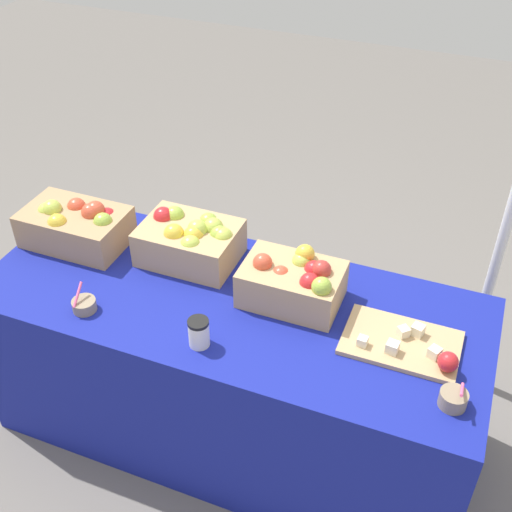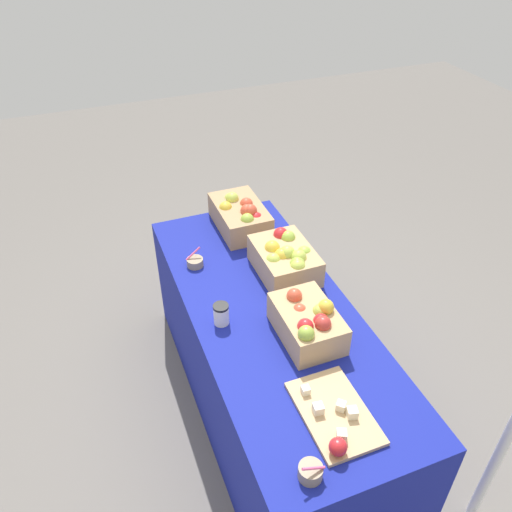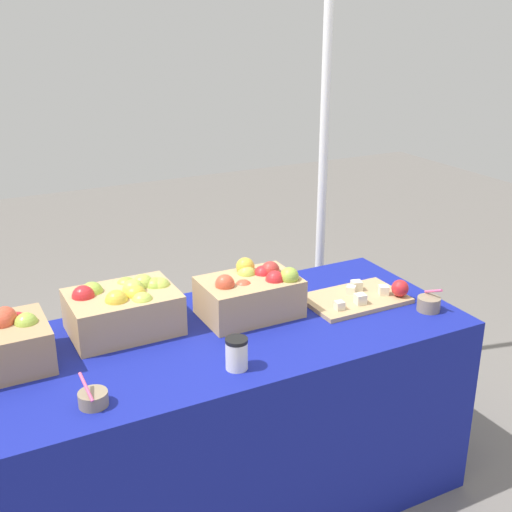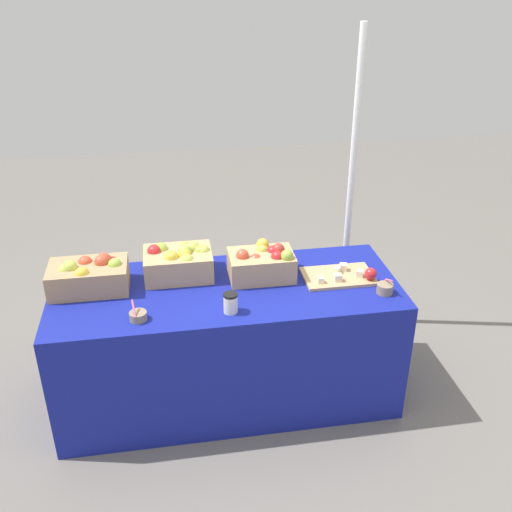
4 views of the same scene
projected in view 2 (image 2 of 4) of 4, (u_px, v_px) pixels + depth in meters
The scene contains 9 objects.
ground_plane at pixel (269, 406), 2.94m from camera, with size 10.00×10.00×0.00m, color slate.
table at pixel (270, 362), 2.72m from camera, with size 1.90×0.76×0.74m, color navy.
apple_crate_left at pixel (240, 215), 3.02m from camera, with size 0.42×0.26×0.19m.
apple_crate_middle at pixel (285, 259), 2.67m from camera, with size 0.38×0.27×0.19m.
apple_crate_right at pixel (308, 322), 2.31m from camera, with size 0.36×0.24×0.20m.
cutting_board_front at pixel (335, 417), 2.00m from camera, with size 0.39×0.25×0.09m.
sample_bowl_near at pixel (310, 472), 1.80m from camera, with size 0.09×0.09×0.10m.
sample_bowl_mid at pixel (195, 262), 2.76m from camera, with size 0.09×0.09×0.10m.
coffee_cup at pixel (221, 314), 2.40m from camera, with size 0.07×0.07×0.11m.
Camera 2 is at (1.69, -0.73, 2.45)m, focal length 36.55 mm.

